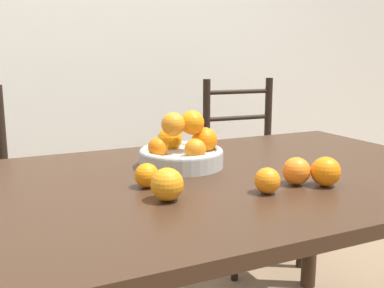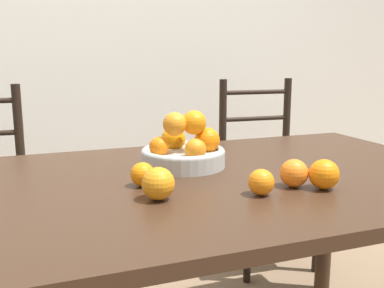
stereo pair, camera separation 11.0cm
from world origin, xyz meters
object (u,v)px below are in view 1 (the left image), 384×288
orange_loose_1 (167,184)px  orange_loose_3 (147,175)px  orange_loose_0 (296,171)px  fruit_bowl (182,150)px  orange_loose_4 (267,181)px  orange_loose_2 (326,172)px  chair_right (249,174)px

orange_loose_1 → orange_loose_3: (-0.01, 0.13, -0.01)m
orange_loose_0 → fruit_bowl: bearing=121.8°
fruit_bowl → orange_loose_3: 0.25m
orange_loose_3 → orange_loose_4: size_ratio=0.98×
orange_loose_2 → orange_loose_3: size_ratio=1.22×
chair_right → orange_loose_2: bearing=-108.5°
orange_loose_0 → orange_loose_2: orange_loose_2 is taller
orange_loose_2 → orange_loose_3: bearing=156.2°
orange_loose_4 → orange_loose_2: bearing=-4.0°
orange_loose_2 → orange_loose_3: 0.49m
orange_loose_1 → orange_loose_4: 0.26m
orange_loose_2 → chair_right: chair_right is taller
orange_loose_4 → orange_loose_0: bearing=15.5°
fruit_bowl → orange_loose_0: size_ratio=3.51×
orange_loose_1 → chair_right: bearing=48.4°
orange_loose_1 → orange_loose_4: size_ratio=1.22×
orange_loose_1 → orange_loose_4: bearing=-12.2°
orange_loose_3 → chair_right: bearing=44.2°
orange_loose_1 → orange_loose_3: 0.13m
orange_loose_3 → orange_loose_0: bearing=-21.5°
chair_right → orange_loose_4: bearing=-116.7°
fruit_bowl → orange_loose_1: 0.35m
orange_loose_0 → chair_right: 1.17m
orange_loose_1 → orange_loose_4: (0.26, -0.06, -0.01)m
orange_loose_0 → orange_loose_1: orange_loose_1 is taller
orange_loose_1 → chair_right: size_ratio=0.09×
orange_loose_2 → orange_loose_4: 0.18m
orange_loose_0 → orange_loose_4: (-0.12, -0.03, -0.00)m
chair_right → orange_loose_0: bearing=-112.4°
orange_loose_1 → orange_loose_2: size_ratio=1.02×
orange_loose_2 → orange_loose_4: size_ratio=1.19×
fruit_bowl → orange_loose_4: fruit_bowl is taller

